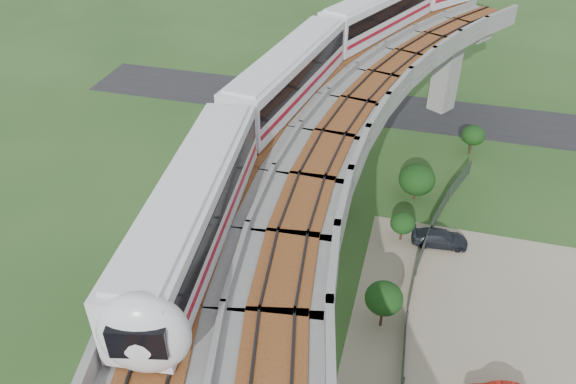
% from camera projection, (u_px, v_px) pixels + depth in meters
% --- Properties ---
extents(ground, '(160.00, 160.00, 0.00)m').
position_uv_depth(ground, '(277.00, 302.00, 37.38)').
color(ground, '#23451B').
rests_on(ground, ground).
extents(dirt_lot, '(18.00, 26.00, 0.04)m').
position_uv_depth(dirt_lot, '(497.00, 372.00, 32.80)').
color(dirt_lot, gray).
rests_on(dirt_lot, ground).
extents(asphalt_road, '(60.00, 8.00, 0.03)m').
position_uv_depth(asphalt_road, '(353.00, 105.00, 61.00)').
color(asphalt_road, '#232326').
rests_on(asphalt_road, ground).
extents(viaduct, '(19.58, 73.98, 11.40)m').
position_uv_depth(viaduct, '(341.00, 201.00, 31.33)').
color(viaduct, '#99968E').
rests_on(viaduct, ground).
extents(metro_train, '(19.80, 59.31, 3.64)m').
position_uv_depth(metro_train, '(360.00, 47.00, 41.58)').
color(metro_train, silver).
rests_on(metro_train, ground).
extents(fence, '(3.87, 38.73, 1.50)m').
position_uv_depth(fence, '(427.00, 324.00, 34.86)').
color(fence, '#2D382D').
rests_on(fence, ground).
extents(tree_0, '(2.12, 2.12, 2.92)m').
position_uv_depth(tree_0, '(473.00, 135.00, 51.61)').
color(tree_0, '#382314').
rests_on(tree_0, ground).
extents(tree_1, '(2.98, 2.98, 3.17)m').
position_uv_depth(tree_1, '(417.00, 180.00, 45.85)').
color(tree_1, '#382314').
rests_on(tree_1, ground).
extents(tree_2, '(1.87, 1.87, 2.42)m').
position_uv_depth(tree_2, '(403.00, 223.00, 41.66)').
color(tree_2, '#382314').
rests_on(tree_2, ground).
extents(tree_3, '(2.37, 2.37, 3.47)m').
position_uv_depth(tree_3, '(384.00, 298.00, 34.29)').
color(tree_3, '#382314').
rests_on(tree_3, ground).
extents(car_dark, '(4.29, 2.13, 1.20)m').
position_uv_depth(car_dark, '(440.00, 238.00, 41.78)').
color(car_dark, black).
rests_on(car_dark, dirt_lot).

